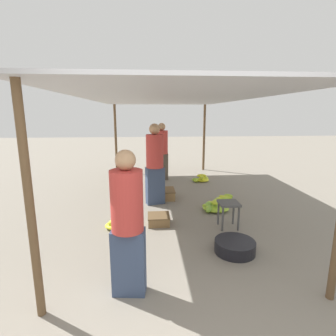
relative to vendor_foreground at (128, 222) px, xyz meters
name	(u,v)px	position (x,y,z in m)	size (l,w,h in m)	color
ground_plane	(197,329)	(0.65, -0.56, -0.83)	(40.00, 40.00, 0.00)	gray
canopy_post_front_left	(30,207)	(-0.85, -0.26, 0.29)	(0.08, 0.08, 2.23)	brown
canopy_post_back_left	(116,138)	(-0.85, 6.29, 0.29)	(0.08, 0.08, 2.23)	brown
canopy_post_back_right	(204,138)	(2.15, 6.29, 0.29)	(0.08, 0.08, 2.23)	brown
canopy_tarp	(168,98)	(0.65, 3.02, 1.43)	(3.40, 6.95, 0.04)	#B2B2B7
vendor_foreground	(128,222)	(0.00, 0.00, 0.00)	(0.37, 0.37, 1.60)	#384766
stool	(229,207)	(1.59, 1.57, -0.46)	(0.34, 0.34, 0.46)	#4C4C4C
basin_black	(235,246)	(1.44, 0.74, -0.74)	(0.58, 0.58, 0.18)	black
banana_pile_left_0	(116,224)	(-0.35, 1.68, -0.75)	(0.40, 0.37, 0.17)	#ACC92D
banana_pile_left_1	(125,184)	(-0.43, 4.33, -0.75)	(0.60, 0.67, 0.26)	#A5C62F
banana_pile_right_0	(213,207)	(1.53, 2.41, -0.76)	(0.56, 0.56, 0.22)	#B7CE2B
banana_pile_right_1	(224,199)	(1.89, 2.86, -0.76)	(0.41, 0.39, 0.18)	#9EC330
banana_pile_right_2	(201,179)	(1.75, 4.67, -0.75)	(0.57, 0.40, 0.23)	#BED02A
crate_near	(159,219)	(0.40, 1.81, -0.74)	(0.39, 0.39, 0.17)	brown
crate_mid	(163,194)	(0.56, 3.24, -0.72)	(0.54, 0.54, 0.21)	olive
shopper_walking_mid	(155,163)	(0.37, 2.91, 0.07)	(0.45, 0.45, 1.74)	#384766
shopper_walking_far	(162,151)	(0.63, 5.04, 0.04)	(0.38, 0.37, 1.67)	#4C4238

